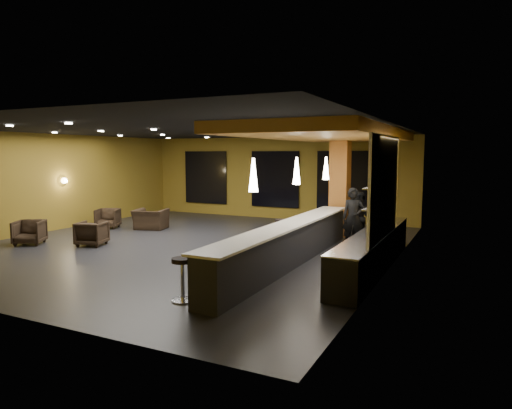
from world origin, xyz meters
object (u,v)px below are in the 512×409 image
at_px(staff_a, 353,218).
at_px(armchair_d, 151,219).
at_px(bar_stool_1, 229,258).
at_px(bar_stool_2, 256,244).
at_px(bar_stool_3, 282,230).
at_px(prep_counter, 373,252).
at_px(bar_stool_0, 182,274).
at_px(pendant_0, 253,175).
at_px(bar_counter, 289,245).
at_px(staff_b, 361,218).
at_px(pendant_1, 297,171).
at_px(column, 340,185).
at_px(armchair_b, 92,233).
at_px(bar_stool_4, 308,225).
at_px(pendant_2, 326,168).
at_px(staff_c, 380,219).
at_px(armchair_a, 29,232).
at_px(armchair_c, 108,218).

relative_size(staff_a, armchair_d, 1.57).
height_order(bar_stool_1, bar_stool_2, bar_stool_2).
distance_m(bar_stool_1, bar_stool_3, 3.55).
height_order(prep_counter, bar_stool_0, prep_counter).
relative_size(pendant_0, bar_stool_2, 0.96).
bearing_deg(bar_stool_0, bar_counter, 78.40).
bearing_deg(bar_stool_3, bar_stool_1, -86.78).
height_order(staff_a, staff_b, staff_a).
xyz_separation_m(pendant_1, armchair_d, (-6.66, 2.34, -1.98)).
distance_m(bar_counter, pendant_0, 2.72).
bearing_deg(column, armchair_d, -165.22).
height_order(column, armchair_b, column).
bearing_deg(armchair_d, column, 179.77).
relative_size(bar_counter, pendant_1, 11.43).
distance_m(staff_b, bar_stool_4, 1.70).
bearing_deg(armchair_b, pendant_2, -170.01).
relative_size(staff_c, armchair_b, 2.03).
xyz_separation_m(column, armchair_d, (-6.66, -1.76, -1.38)).
bearing_deg(bar_stool_2, pendant_1, 34.36).
height_order(staff_a, bar_stool_3, staff_a).
height_order(bar_stool_0, bar_stool_1, bar_stool_0).
bearing_deg(bar_counter, pendant_1, 90.00).
relative_size(armchair_d, bar_stool_1, 1.55).
bearing_deg(prep_counter, pendant_2, 128.66).
relative_size(pendant_0, bar_stool_4, 0.93).
bearing_deg(armchair_b, staff_a, -173.66).
bearing_deg(bar_counter, bar_stool_1, -112.05).
height_order(column, staff_a, column).
xyz_separation_m(pendant_0, staff_b, (0.97, 5.59, -1.55)).
bearing_deg(column, pendant_0, -90.00).
xyz_separation_m(pendant_0, armchair_a, (-8.17, 0.90, -1.97)).
relative_size(pendant_1, armchair_a, 0.85).
bearing_deg(staff_a, pendant_2, 155.27).
xyz_separation_m(pendant_1, staff_b, (0.97, 3.09, -1.55)).
bearing_deg(bar_stool_2, pendant_0, -65.30).
bearing_deg(armchair_b, staff_b, -169.53).
height_order(bar_counter, prep_counter, bar_counter).
bearing_deg(bar_stool_2, armchair_a, -172.20).
bearing_deg(pendant_2, pendant_1, -90.00).
bearing_deg(armchair_d, bar_stool_1, 127.05).
distance_m(staff_c, armchair_b, 8.77).
bearing_deg(staff_a, armchair_a, -174.93).
distance_m(staff_a, armchair_c, 9.19).
distance_m(armchair_d, bar_stool_1, 7.53).
xyz_separation_m(armchair_b, armchair_d, (-0.35, 3.20, -0.00)).
bearing_deg(bar_stool_1, column, 83.53).
bearing_deg(pendant_2, pendant_0, -90.00).
relative_size(prep_counter, pendant_0, 8.57).
distance_m(staff_c, armchair_d, 8.29).
relative_size(staff_b, bar_stool_3, 1.86).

